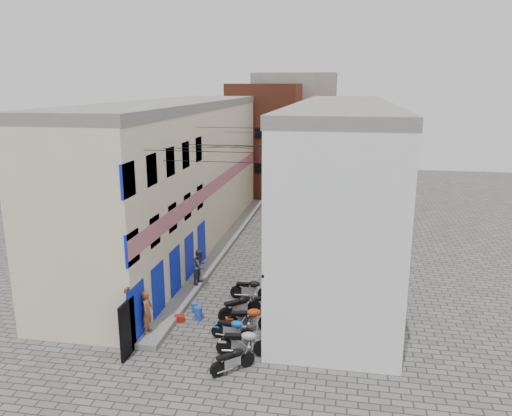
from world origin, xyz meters
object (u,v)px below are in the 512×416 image
Objects in this scene: red_crate at (180,318)px; motorcycle_b at (243,341)px; motorcycle_c at (233,328)px; motorcycle_e at (240,305)px; motorcycle_d at (249,318)px; water_jug_near at (198,313)px; motorcycle_f at (264,301)px; motorcycle_a at (233,359)px; motorcycle_g at (250,288)px; person_a at (147,312)px; person_b at (200,266)px; water_jug_far at (195,308)px.

motorcycle_b is at bearing -34.34° from red_crate.
motorcycle_e is (-0.12, 1.92, 0.09)m from motorcycle_c.
motorcycle_d is 2.47m from water_jug_near.
motorcycle_b is 3.62m from water_jug_near.
motorcycle_f is (0.33, 1.95, -0.11)m from motorcycle_d.
motorcycle_a reaches higher than motorcycle_f.
motorcycle_c is at bearing -37.93° from motorcycle_e.
motorcycle_f is 1.48m from motorcycle_g.
motorcycle_c reaches higher than water_jug_near.
motorcycle_d is at bearing 179.26° from motorcycle_b.
motorcycle_b reaches higher than motorcycle_a.
person_a is 5.37m from person_b.
person_a is 2.97m from water_jug_far.
water_jug_far is (-2.23, 2.10, -0.29)m from motorcycle_c.
motorcycle_f is at bearing 25.92° from water_jug_near.
motorcycle_b is at bearing -102.90° from person_a.
person_a is (-3.88, -1.30, 0.55)m from motorcycle_d.
motorcycle_f is at bearing 171.97° from motorcycle_b.
person_a is (-4.21, -3.26, 0.66)m from motorcycle_f.
motorcycle_a is at bearing -34.87° from motorcycle_f.
motorcycle_b is at bearing -33.78° from motorcycle_f.
person_b is (-3.29, 7.10, 0.62)m from motorcycle_a.
water_jug_far is at bearing 119.52° from water_jug_near.
person_a reaches higher than motorcycle_b.
motorcycle_f is (0.16, 3.88, -0.10)m from motorcycle_b.
person_b is at bearing 101.23° from water_jug_far.
red_crate is at bearing -165.84° from person_b.
motorcycle_d is at bearing 154.57° from motorcycle_c.
motorcycle_d is 3.17m from red_crate.
motorcycle_g is 5.60m from person_a.
motorcycle_b is at bearing -47.91° from water_jug_far.
motorcycle_d is at bearing 138.47° from motorcycle_a.
person_b is (-3.60, 2.08, 0.65)m from motorcycle_f.
person_a reaches higher than water_jug_far.
motorcycle_b is 1.28m from motorcycle_c.
water_jug_far is at bearing -28.37° from person_a.
motorcycle_g is (-0.56, 6.22, 0.04)m from motorcycle_a.
person_a is at bearing -76.89° from motorcycle_c.
water_jug_far is at bearing -127.22° from motorcycle_d.
motorcycle_b is 1.14× the size of person_a.
motorcycle_e is (-0.61, 1.09, 0.00)m from motorcycle_d.
motorcycle_e reaches higher than red_crate.
motorcycle_d is at bearing -75.61° from person_a.
motorcycle_e is 4.84× the size of red_crate.
motorcycle_c is 1.93m from motorcycle_e.
motorcycle_b is 1.21× the size of motorcycle_f.
motorcycle_b is at bearing -45.40° from water_jug_near.
motorcycle_a is 0.87× the size of motorcycle_b.
motorcycle_a is at bearing -11.80° from motorcycle_d.
person_b is (-2.73, 0.88, 0.58)m from motorcycle_g.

